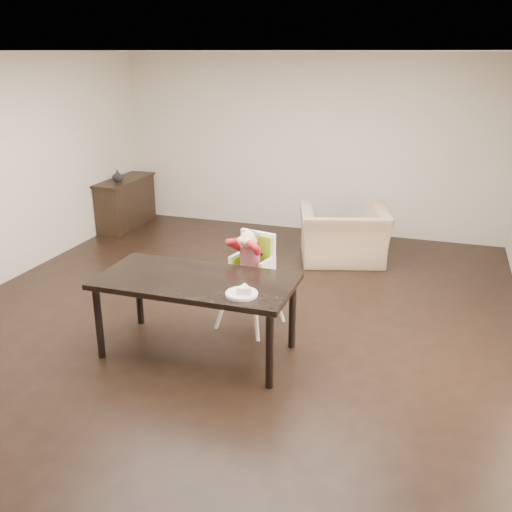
% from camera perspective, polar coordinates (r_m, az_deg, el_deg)
% --- Properties ---
extents(ground, '(7.00, 7.00, 0.00)m').
position_cam_1_polar(ground, '(6.12, -2.83, -6.38)').
color(ground, black).
rests_on(ground, ground).
extents(room_walls, '(6.02, 7.02, 2.71)m').
position_cam_1_polar(room_walls, '(5.56, -3.16, 11.05)').
color(room_walls, beige).
rests_on(room_walls, ground).
extents(dining_table, '(1.80, 0.90, 0.75)m').
position_cam_1_polar(dining_table, '(5.25, -6.02, -3.06)').
color(dining_table, black).
rests_on(dining_table, ground).
extents(high_chair, '(0.52, 0.52, 1.04)m').
position_cam_1_polar(high_chair, '(5.74, -0.48, -0.26)').
color(high_chair, white).
rests_on(high_chair, ground).
extents(plate, '(0.32, 0.32, 0.08)m').
position_cam_1_polar(plate, '(4.83, -1.36, -3.64)').
color(plate, white).
rests_on(plate, dining_table).
extents(armchair, '(1.31, 1.04, 1.00)m').
position_cam_1_polar(armchair, '(7.72, 8.75, 3.00)').
color(armchair, tan).
rests_on(armchair, ground).
extents(sideboard, '(0.44, 1.26, 0.79)m').
position_cam_1_polar(sideboard, '(9.45, -12.86, 5.20)').
color(sideboard, black).
rests_on(sideboard, ground).
extents(vase, '(0.22, 0.22, 0.17)m').
position_cam_1_polar(vase, '(9.19, -13.68, 7.79)').
color(vase, '#99999E').
rests_on(vase, sideboard).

